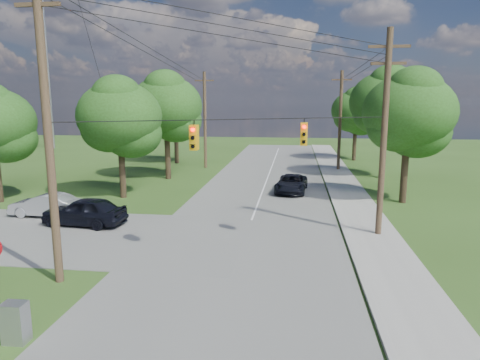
# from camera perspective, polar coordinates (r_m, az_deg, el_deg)

# --- Properties ---
(ground) EXTENTS (140.00, 140.00, 0.00)m
(ground) POSITION_cam_1_polar(r_m,az_deg,el_deg) (16.57, -9.26, -14.54)
(ground) COLOR #2F4D19
(ground) RESTS_ON ground
(main_road) EXTENTS (10.00, 100.00, 0.03)m
(main_road) POSITION_cam_1_polar(r_m,az_deg,el_deg) (20.72, 0.12, -9.16)
(main_road) COLOR gray
(main_road) RESTS_ON ground
(sidewalk_east) EXTENTS (2.60, 100.00, 0.12)m
(sidewalk_east) POSITION_cam_1_polar(r_m,az_deg,el_deg) (20.99, 18.85, -9.34)
(sidewalk_east) COLOR #ACA9A1
(sidewalk_east) RESTS_ON ground
(pole_sw) EXTENTS (2.00, 0.32, 12.00)m
(pole_sw) POSITION_cam_1_polar(r_m,az_deg,el_deg) (17.34, -24.34, 7.10)
(pole_sw) COLOR brown
(pole_sw) RESTS_ON ground
(pole_ne) EXTENTS (2.00, 0.32, 10.50)m
(pole_ne) POSITION_cam_1_polar(r_m,az_deg,el_deg) (22.85, 18.67, 6.14)
(pole_ne) COLOR brown
(pole_ne) RESTS_ON ground
(pole_north_e) EXTENTS (2.00, 0.32, 10.00)m
(pole_north_e) POSITION_cam_1_polar(r_m,az_deg,el_deg) (44.62, 13.21, 7.79)
(pole_north_e) COLOR brown
(pole_north_e) RESTS_ON ground
(pole_north_w) EXTENTS (2.00, 0.32, 10.00)m
(pole_north_w) POSITION_cam_1_polar(r_m,az_deg,el_deg) (45.40, -4.70, 8.07)
(pole_north_w) COLOR brown
(pole_north_w) RESTS_ON ground
(power_lines) EXTENTS (13.93, 29.62, 4.93)m
(power_lines) POSITION_cam_1_polar(r_m,az_deg,el_deg) (26.17, 0.89, 15.23)
(power_lines) COLOR black
(power_lines) RESTS_ON ground
(traffic_signals) EXTENTS (4.91, 3.27, 1.05)m
(traffic_signals) POSITION_cam_1_polar(r_m,az_deg,el_deg) (18.95, 1.59, 6.00)
(traffic_signals) COLOR #E5A70D
(traffic_signals) RESTS_ON ground
(tree_w_near) EXTENTS (6.00, 6.00, 8.40)m
(tree_w_near) POSITION_cam_1_polar(r_m,az_deg,el_deg) (31.92, -15.77, 8.17)
(tree_w_near) COLOR #3C2C1E
(tree_w_near) RESTS_ON ground
(tree_w_mid) EXTENTS (6.40, 6.40, 9.22)m
(tree_w_mid) POSITION_cam_1_polar(r_m,az_deg,el_deg) (39.09, -9.81, 9.71)
(tree_w_mid) COLOR #3C2C1E
(tree_w_mid) RESTS_ON ground
(tree_w_far) EXTENTS (6.00, 6.00, 8.73)m
(tree_w_far) POSITION_cam_1_polar(r_m,az_deg,el_deg) (49.25, -8.60, 9.47)
(tree_w_far) COLOR #3C2C1E
(tree_w_far) RESTS_ON ground
(tree_e_near) EXTENTS (6.20, 6.20, 8.81)m
(tree_e_near) POSITION_cam_1_polar(r_m,az_deg,el_deg) (31.29, 21.56, 8.41)
(tree_e_near) COLOR #3C2C1E
(tree_e_near) RESTS_ON ground
(tree_e_mid) EXTENTS (6.60, 6.60, 9.64)m
(tree_e_mid) POSITION_cam_1_polar(r_m,az_deg,el_deg) (41.16, 18.93, 9.79)
(tree_e_mid) COLOR #3C2C1E
(tree_e_mid) RESTS_ON ground
(tree_e_far) EXTENTS (5.80, 5.80, 8.32)m
(tree_e_far) POSITION_cam_1_polar(r_m,az_deg,el_deg) (52.85, 15.22, 8.93)
(tree_e_far) COLOR #3C2C1E
(tree_e_far) RESTS_ON ground
(car_cross_dark) EXTENTS (4.91, 2.33, 1.62)m
(car_cross_dark) POSITION_cam_1_polar(r_m,az_deg,el_deg) (25.83, -20.05, -3.92)
(car_cross_dark) COLOR black
(car_cross_dark) RESTS_ON cross_road
(car_cross_silver) EXTENTS (4.28, 1.57, 1.40)m
(car_cross_silver) POSITION_cam_1_polar(r_m,az_deg,el_deg) (28.74, -24.52, -3.05)
(car_cross_silver) COLOR #A3A6AA
(car_cross_silver) RESTS_ON cross_road
(car_main_north) EXTENTS (2.66, 5.00, 1.34)m
(car_main_north) POSITION_cam_1_polar(r_m,az_deg,el_deg) (33.37, 6.87, -0.47)
(car_main_north) COLOR black
(car_main_north) RESTS_ON main_road
(control_cabinet) EXTENTS (0.69, 0.51, 1.23)m
(control_cabinet) POSITION_cam_1_polar(r_m,az_deg,el_deg) (14.65, -27.76, -16.49)
(control_cabinet) COLOR gray
(control_cabinet) RESTS_ON ground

